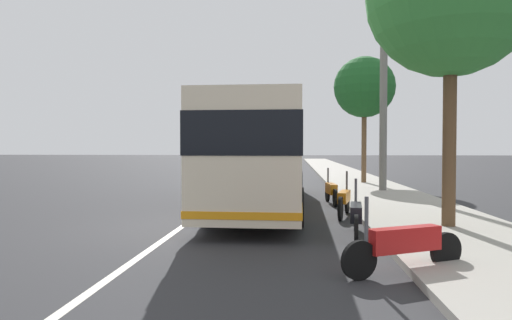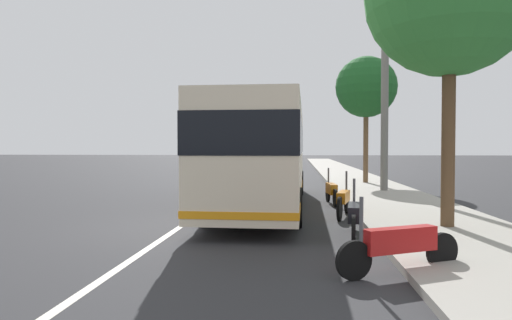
% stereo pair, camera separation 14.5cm
% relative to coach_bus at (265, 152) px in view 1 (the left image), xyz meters
% --- Properties ---
extents(ground_plane, '(220.00, 220.00, 0.00)m').
position_rel_coach_bus_xyz_m(ground_plane, '(-4.01, 1.82, -1.85)').
color(ground_plane, '#2D2D30').
extents(sidewalk_curb, '(110.00, 3.60, 0.14)m').
position_rel_coach_bus_xyz_m(sidewalk_curb, '(5.99, -4.53, -1.78)').
color(sidewalk_curb, '#9E998E').
rests_on(sidewalk_curb, ground).
extents(lane_divider_line, '(110.00, 0.16, 0.01)m').
position_rel_coach_bus_xyz_m(lane_divider_line, '(5.99, 1.82, -1.85)').
color(lane_divider_line, silver).
rests_on(lane_divider_line, ground).
extents(coach_bus, '(12.10, 2.70, 3.25)m').
position_rel_coach_bus_xyz_m(coach_bus, '(0.00, 0.00, 0.00)').
color(coach_bus, beige).
rests_on(coach_bus, ground).
extents(motorcycle_angled, '(1.10, 2.08, 1.25)m').
position_rel_coach_bus_xyz_m(motorcycle_angled, '(-7.86, -2.68, -1.38)').
color(motorcycle_angled, black).
rests_on(motorcycle_angled, ground).
extents(motorcycle_far_end, '(2.15, 0.39, 1.26)m').
position_rel_coach_bus_xyz_m(motorcycle_far_end, '(-4.98, -2.34, -1.38)').
color(motorcycle_far_end, black).
rests_on(motorcycle_far_end, ground).
extents(motorcycle_mid_row, '(2.17, 0.59, 1.28)m').
position_rel_coach_bus_xyz_m(motorcycle_mid_row, '(-2.03, -2.41, -1.38)').
color(motorcycle_mid_row, black).
rests_on(motorcycle_mid_row, ground).
extents(motorcycle_nearest_curb, '(2.07, 0.35, 1.25)m').
position_rel_coach_bus_xyz_m(motorcycle_nearest_curb, '(0.80, -2.28, -1.39)').
color(motorcycle_nearest_curb, black).
rests_on(motorcycle_nearest_curb, ground).
extents(car_ahead_same_lane, '(4.41, 2.21, 1.43)m').
position_rel_coach_bus_xyz_m(car_ahead_same_lane, '(23.08, 3.90, -1.16)').
color(car_ahead_same_lane, gray).
rests_on(car_ahead_same_lane, ground).
extents(car_far_distant, '(4.34, 1.98, 1.59)m').
position_rel_coach_bus_xyz_m(car_far_distant, '(35.76, 4.25, -1.10)').
color(car_far_distant, '#2D7238').
rests_on(car_far_distant, ground).
extents(car_behind_bus, '(4.55, 2.08, 1.50)m').
position_rel_coach_bus_xyz_m(car_behind_bus, '(45.79, 0.34, -1.14)').
color(car_behind_bus, silver).
rests_on(car_behind_bus, ground).
extents(car_side_street, '(4.71, 2.09, 1.54)m').
position_rel_coach_bus_xyz_m(car_side_street, '(42.80, 3.57, -1.12)').
color(car_side_street, red).
rests_on(car_side_street, ground).
extents(roadside_tree_mid_block, '(3.22, 3.22, 6.81)m').
position_rel_coach_bus_xyz_m(roadside_tree_mid_block, '(9.20, -4.71, 3.32)').
color(roadside_tree_mid_block, brown).
rests_on(roadside_tree_mid_block, ground).
extents(utility_pole, '(0.32, 0.32, 7.95)m').
position_rel_coach_bus_xyz_m(utility_pole, '(4.82, -4.84, 2.12)').
color(utility_pole, slate).
rests_on(utility_pole, ground).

